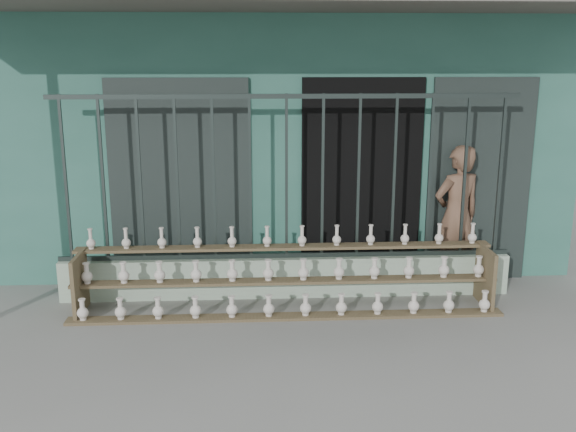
{
  "coord_description": "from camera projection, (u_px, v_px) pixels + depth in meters",
  "views": [
    {
      "loc": [
        -0.35,
        -5.51,
        2.63
      ],
      "look_at": [
        0.0,
        1.0,
        1.0
      ],
      "focal_mm": 40.0,
      "sensor_mm": 36.0,
      "label": 1
    }
  ],
  "objects": [
    {
      "name": "elderly_woman",
      "position": [
        457.0,
        216.0,
        7.45
      ],
      "size": [
        0.7,
        0.57,
        1.65
      ],
      "primitive_type": "imported",
      "rotation": [
        0.0,
        0.0,
        3.46
      ],
      "color": "brown",
      "rests_on": "ground"
    },
    {
      "name": "security_fence",
      "position": [
        286.0,
        178.0,
        6.92
      ],
      "size": [
        5.0,
        0.04,
        1.8
      ],
      "color": "#283330",
      "rests_on": "parapet_wall"
    },
    {
      "name": "parapet_wall",
      "position": [
        287.0,
        276.0,
        7.2
      ],
      "size": [
        5.0,
        0.2,
        0.45
      ],
      "primitive_type": "cube",
      "color": "#AAC5A9",
      "rests_on": "ground"
    },
    {
      "name": "workshop_building",
      "position": [
        277.0,
        125.0,
        9.7
      ],
      "size": [
        7.4,
        6.6,
        3.21
      ],
      "color": "#306758",
      "rests_on": "ground"
    },
    {
      "name": "ground",
      "position": [
        294.0,
        345.0,
        5.99
      ],
      "size": [
        60.0,
        60.0,
        0.0
      ],
      "primitive_type": "plane",
      "color": "slate"
    },
    {
      "name": "shelf_rack",
      "position": [
        286.0,
        277.0,
        6.76
      ],
      "size": [
        4.5,
        0.68,
        0.85
      ],
      "color": "brown",
      "rests_on": "ground"
    }
  ]
}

